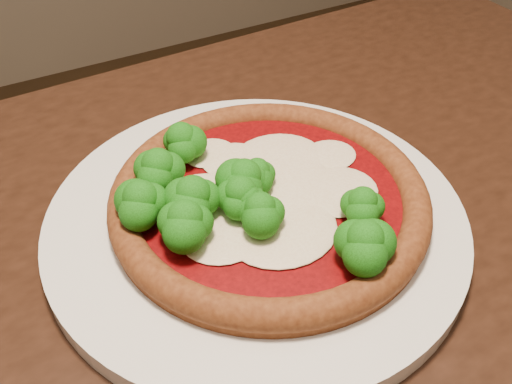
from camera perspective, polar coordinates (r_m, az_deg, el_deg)
dining_table at (r=0.52m, az=-3.69°, el=-18.31°), size 1.27×0.81×0.75m
plate at (r=0.49m, az=0.00°, el=-2.73°), size 0.36×0.36×0.02m
pizza at (r=0.47m, az=0.38°, el=-0.46°), size 0.27×0.27×0.06m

